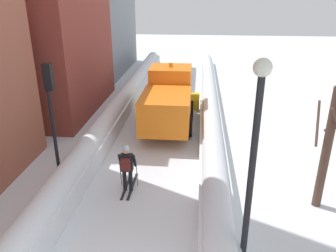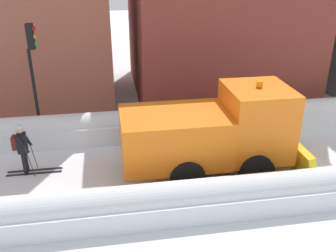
{
  "view_description": "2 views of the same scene",
  "coord_description": "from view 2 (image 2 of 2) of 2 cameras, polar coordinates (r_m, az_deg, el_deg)",
  "views": [
    {
      "loc": [
        1.88,
        -5.1,
        6.76
      ],
      "look_at": [
        0.61,
        8.5,
        1.19
      ],
      "focal_mm": 35.97,
      "sensor_mm": 36.0,
      "label": 1
    },
    {
      "loc": [
        11.04,
        8.03,
        6.74
      ],
      "look_at": [
        0.01,
        9.86,
        1.62
      ],
      "focal_mm": 40.48,
      "sensor_mm": 36.0,
      "label": 2
    }
  ],
  "objects": [
    {
      "name": "snowbank_left",
      "position": [
        15.08,
        -1.1,
        0.34
      ],
      "size": [
        1.1,
        36.0,
        1.19
      ],
      "color": "white",
      "rests_on": "ground"
    },
    {
      "name": "snowbank_right",
      "position": [
        10.71,
        3.02,
        -11.14
      ],
      "size": [
        1.1,
        36.0,
        1.09
      ],
      "color": "white",
      "rests_on": "ground"
    },
    {
      "name": "skier",
      "position": [
        13.23,
        -21.11,
        -2.89
      ],
      "size": [
        0.62,
        1.8,
        1.81
      ],
      "color": "black",
      "rests_on": "ground"
    },
    {
      "name": "traffic_light_pole",
      "position": [
        14.83,
        -19.67,
        9.16
      ],
      "size": [
        0.28,
        0.42,
        4.5
      ],
      "color": "black",
      "rests_on": "ground"
    },
    {
      "name": "plow_truck",
      "position": [
        12.35,
        7.02,
        -0.82
      ],
      "size": [
        3.2,
        5.98,
        3.12
      ],
      "color": "orange",
      "rests_on": "ground"
    },
    {
      "name": "ground_plane",
      "position": [
        13.08,
        0.59,
        -6.41
      ],
      "size": [
        80.0,
        80.0,
        0.0
      ],
      "primitive_type": "plane",
      "color": "white"
    },
    {
      "name": "building_brick_mid",
      "position": [
        20.11,
        7.44,
        18.31
      ],
      "size": [
        8.06,
        8.55,
        9.21
      ],
      "color": "brown",
      "rests_on": "ground"
    }
  ]
}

